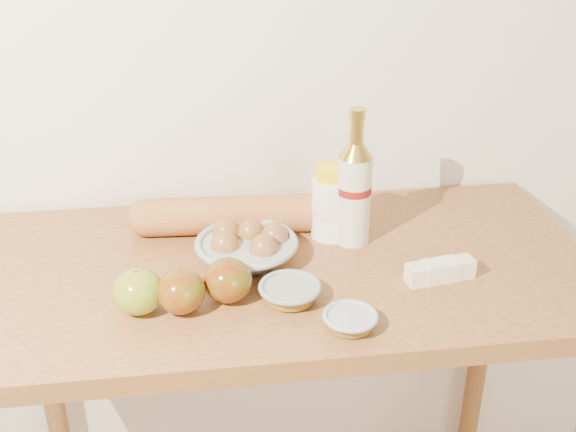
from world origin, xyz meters
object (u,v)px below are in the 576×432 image
Objects in this scene: table at (286,316)px; baguette at (242,215)px; egg_bowl at (247,246)px; cream_bottle at (331,204)px; bourbon_bottle at (354,190)px.

baguette is at bearing 116.98° from table.
egg_bowl is at bearing 160.05° from table.
table is 2.49× the size of baguette.
cream_bottle reaches higher than baguette.
baguette is at bearing 90.03° from egg_bowl.
cream_bottle is 0.62× the size of egg_bowl.
table is at bearing -19.95° from egg_bowl.
table is 0.25m from cream_bottle.
egg_bowl is 0.12m from baguette.
baguette reaches higher than table.
table is 0.17m from egg_bowl.
baguette is (-0.00, 0.12, 0.01)m from egg_bowl.
bourbon_bottle is 0.24m from baguette.
bourbon_bottle is 0.24m from egg_bowl.
bourbon_bottle is at bearing -11.46° from cream_bottle.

